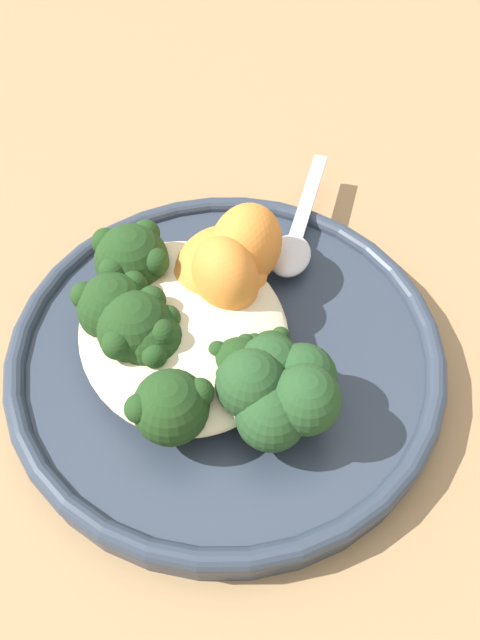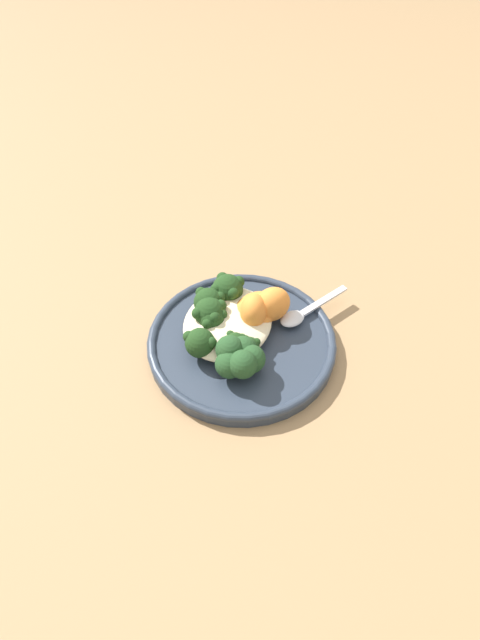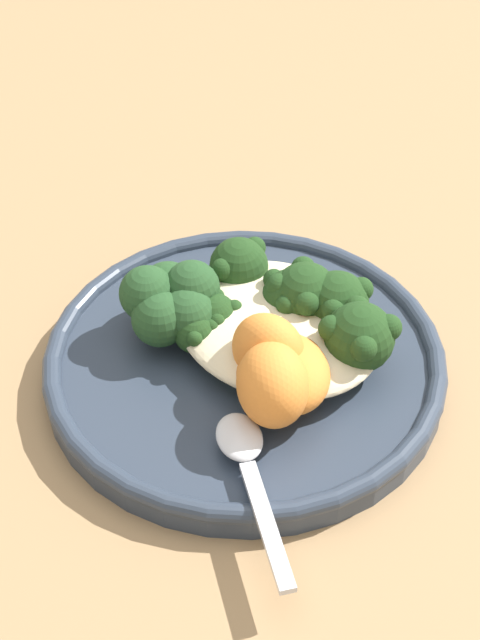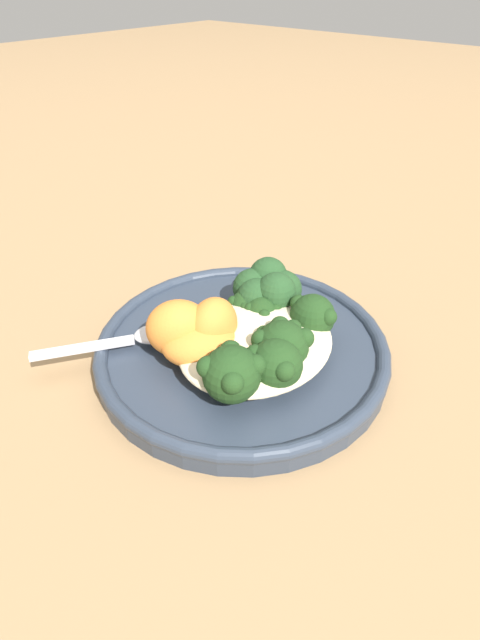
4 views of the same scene
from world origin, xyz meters
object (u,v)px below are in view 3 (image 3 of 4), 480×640
Objects in this scene: broccoli_stalk_1 at (329,311)px; broccoli_stalk_2 at (301,303)px; sweet_potato_chunk_0 at (281,368)px; sweet_potato_chunk_2 at (289,373)px; plate at (244,365)px; broccoli_stalk_6 at (214,345)px; broccoli_stalk_3 at (285,317)px; broccoli_stalk_4 at (243,284)px; sweet_potato_chunk_1 at (268,351)px; quinoa_mound at (276,325)px; broccoli_stalk_5 at (229,330)px; broccoli_stalk_0 at (353,340)px; spoon at (246,459)px; kale_tuft at (171,301)px; sweet_potato_chunk_3 at (273,385)px.

broccoli_stalk_2 is at bearing 105.97° from broccoli_stalk_1.
sweet_potato_chunk_0 is 0.93× the size of sweet_potato_chunk_2.
broccoli_stalk_6 is at bearing -121.06° from plate.
broccoli_stalk_3 is at bearing 133.72° from sweet_potato_chunk_2.
broccoli_stalk_1 is 1.84× the size of sweet_potato_chunk_2.
sweet_potato_chunk_1 is at bearing -179.34° from broccoli_stalk_4.
broccoli_stalk_3 is at bearing -150.72° from broccoli_stalk_4.
plate is 1.86× the size of quinoa_mound.
broccoli_stalk_4 is at bearing 145.33° from sweet_potato_chunk_1.
broccoli_stalk_4 reaches higher than plate.
broccoli_stalk_5 is 1.35× the size of sweet_potato_chunk_2.
broccoli_stalk_1 reaches higher than broccoli_stalk_6.
broccoli_stalk_1 reaches higher than quinoa_mound.
broccoli_stalk_3 is 0.04m from sweet_potato_chunk_0.
sweet_potato_chunk_2 reaches higher than broccoli_stalk_5.
broccoli_stalk_0 is (0.05, 0.04, 0.03)m from plate.
broccoli_stalk_2 is at bearing -100.90° from broccoli_stalk_5.
sweet_potato_chunk_2 is 0.55× the size of spoon.
sweet_potato_chunk_1 is at bearing 154.70° from spoon.
kale_tuft reaches higher than sweet_potato_chunk_2.
broccoli_stalk_5 reaches higher than broccoli_stalk_6.
broccoli_stalk_2 reaches higher than broccoli_stalk_3.
sweet_potato_chunk_1 is at bearing 4.59° from kale_tuft.
sweet_potato_chunk_3 is (0.00, -0.02, 0.01)m from sweet_potato_chunk_2.
kale_tuft is at bearing -147.03° from quinoa_mound.
kale_tuft is (-0.04, 0.00, 0.01)m from broccoli_stalk_6.
sweet_potato_chunk_2 is at bearing -173.07° from broccoli_stalk_4.
plate is at bearing 133.31° from broccoli_stalk_3.
broccoli_stalk_1 is 1.00× the size of spoon.
sweet_potato_chunk_3 is at bearing -175.81° from broccoli_stalk_3.
broccoli_stalk_0 is 0.10m from spoon.
sweet_potato_chunk_0 reaches higher than broccoli_stalk_5.
sweet_potato_chunk_3 is (0.02, -0.07, 0.01)m from broccoli_stalk_1.
broccoli_stalk_0 is at bearing -145.21° from broccoli_stalk_6.
plate is 0.03m from broccoli_stalk_5.
broccoli_stalk_6 is at bearing -111.40° from quinoa_mound.
broccoli_stalk_5 reaches higher than spoon.
sweet_potato_chunk_3 reaches higher than sweet_potato_chunk_0.
broccoli_stalk_5 is 0.04m from sweet_potato_chunk_1.
broccoli_stalk_2 is at bearing 108.91° from sweet_potato_chunk_1.
broccoli_stalk_1 is at bearing 90.48° from broccoli_stalk_0.
broccoli_stalk_2 is (-0.02, -0.01, 0.00)m from broccoli_stalk_1.
sweet_potato_chunk_3 is at bearing -60.35° from sweet_potato_chunk_0.
broccoli_stalk_3 is 2.08× the size of sweet_potato_chunk_1.
broccoli_stalk_5 reaches higher than plate.
kale_tuft is at bearing -175.33° from sweet_potato_chunk_0.
broccoli_stalk_0 is at bearing -142.17° from broccoli_stalk_4.
broccoli_stalk_3 is at bearing 74.22° from plate.
broccoli_stalk_0 is 0.08m from broccoli_stalk_6.
broccoli_stalk_4 is at bearing 78.75° from broccoli_stalk_2.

